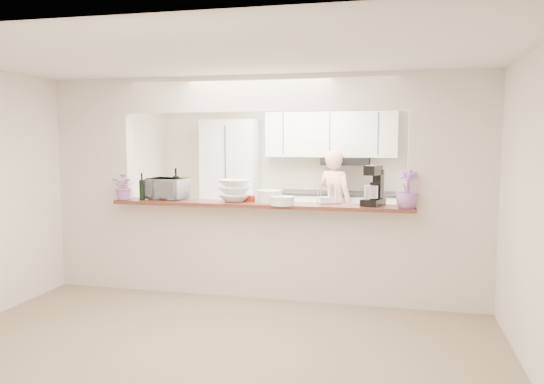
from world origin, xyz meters
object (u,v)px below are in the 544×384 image
(person, at_px, (335,203))
(toaster_oven, at_px, (167,189))
(refrigerator, at_px, (433,201))
(stand_mixer, at_px, (374,187))

(person, bearing_deg, toaster_oven, 81.34)
(refrigerator, height_order, stand_mixer, refrigerator)
(toaster_oven, bearing_deg, person, 61.19)
(stand_mixer, bearing_deg, toaster_oven, 178.99)
(stand_mixer, xyz_separation_m, person, (-0.67, 2.28, -0.47))
(toaster_oven, distance_m, stand_mixer, 2.41)
(refrigerator, bearing_deg, person, -165.95)
(refrigerator, xyz_separation_m, toaster_oven, (-3.20, -2.60, 0.36))
(stand_mixer, bearing_deg, refrigerator, 73.25)
(refrigerator, bearing_deg, stand_mixer, -106.75)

